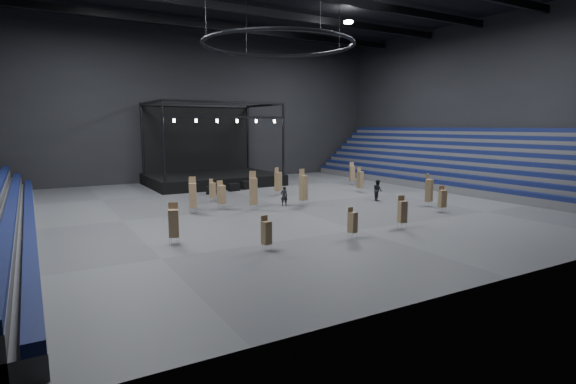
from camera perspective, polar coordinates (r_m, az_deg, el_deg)
floor at (r=37.65m, az=-1.19°, el=-1.70°), size 50.00×50.00×0.00m
wall_back at (r=56.44m, az=-11.73°, el=10.66°), size 50.00×0.20×18.00m
wall_front at (r=21.37m, az=27.95°, el=13.92°), size 50.00×0.20×18.00m
wall_right at (r=53.83m, az=23.21°, el=10.28°), size 0.20×42.00×18.00m
bleachers_right at (r=52.37m, az=21.39°, el=2.48°), size 7.20×40.00×6.40m
stage at (r=52.14m, az=-9.84°, el=2.60°), size 14.00×10.00×9.20m
truss_ring at (r=37.62m, az=-1.25°, el=18.20°), size 12.30×12.30×5.15m
flight_case_left at (r=44.37m, az=-9.64°, el=0.21°), size 1.25×0.91×0.75m
flight_case_mid at (r=46.22m, az=-6.88°, el=0.61°), size 1.25×0.76×0.78m
flight_case_right at (r=47.44m, az=-5.14°, el=0.90°), size 1.39×0.86×0.87m
chair_stack_0 at (r=23.89m, az=-2.77°, el=-5.11°), size 0.50×0.50×1.90m
chair_stack_1 at (r=42.99m, az=-1.26°, el=1.41°), size 0.65×0.65×2.66m
chair_stack_2 at (r=37.39m, az=1.97°, el=0.63°), size 0.61×0.61×3.05m
chair_stack_3 at (r=51.37m, az=8.14°, el=2.41°), size 0.66×0.66×2.54m
chair_stack_4 at (r=39.73m, az=-9.57°, el=0.26°), size 0.52×0.52×2.02m
chair_stack_5 at (r=26.73m, az=8.18°, el=-3.76°), size 0.53×0.53×1.86m
chair_stack_6 at (r=35.39m, az=-4.42°, el=0.19°), size 0.63×0.63×3.09m
chair_stack_7 at (r=25.80m, az=-14.32°, el=-3.77°), size 0.69×0.69×2.39m
chair_stack_8 at (r=45.60m, az=9.15°, el=1.60°), size 0.55×0.55×2.47m
chair_stack_9 at (r=29.94m, az=14.32°, el=-2.36°), size 0.57×0.57×2.14m
chair_stack_10 at (r=34.58m, az=-12.01°, el=-0.35°), size 0.68×0.68×2.80m
chair_stack_11 at (r=36.45m, az=19.03°, el=-0.74°), size 0.59×0.59×2.05m
chair_stack_12 at (r=38.69m, az=17.46°, el=0.26°), size 0.62×0.62×2.71m
chair_stack_13 at (r=36.18m, az=-8.48°, el=-0.24°), size 0.60×0.60×2.28m
man_center at (r=37.35m, az=-0.51°, el=-0.51°), size 0.69×0.56×1.63m
crew_member at (r=40.61m, az=11.32°, el=0.23°), size 0.96×1.09×1.88m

